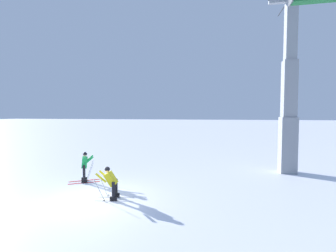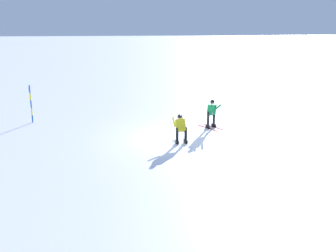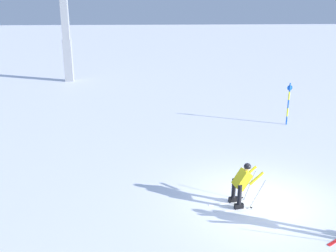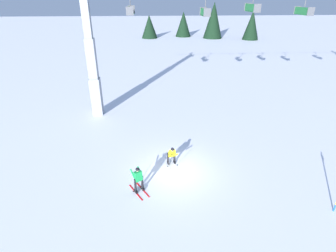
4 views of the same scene
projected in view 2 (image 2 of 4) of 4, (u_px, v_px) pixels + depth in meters
name	position (u px, v px, depth m)	size (l,w,h in m)	color
ground_plane	(175.00, 138.00, 19.32)	(260.00, 260.00, 0.00)	white
skier_carving_main	(181.00, 127.00, 18.47)	(0.85, 1.68, 1.51)	white
trail_marker_pole	(31.00, 103.00, 22.00)	(0.07, 0.28, 2.20)	blue
skier_distant_uphill	(212.00, 112.00, 20.98)	(1.25, 1.62, 1.61)	red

